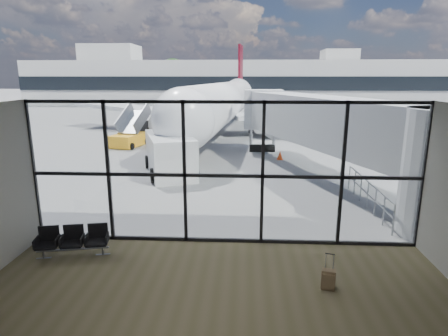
# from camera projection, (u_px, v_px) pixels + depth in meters

# --- Properties ---
(ground) EXTENTS (220.00, 220.00, 0.00)m
(ground) POSITION_uv_depth(u_px,v_px,m) (240.00, 116.00, 50.82)
(ground) COLOR slate
(ground) RESTS_ON ground
(lounge_shell) EXTENTS (12.02, 8.01, 4.51)m
(lounge_shell) POSITION_uv_depth(u_px,v_px,m) (208.00, 220.00, 6.74)
(lounge_shell) COLOR brown
(lounge_shell) RESTS_ON ground
(glass_curtain_wall) EXTENTS (12.10, 0.12, 4.50)m
(glass_curtain_wall) POSITION_uv_depth(u_px,v_px,m) (223.00, 174.00, 11.49)
(glass_curtain_wall) COLOR white
(glass_curtain_wall) RESTS_ON ground
(jet_bridge) EXTENTS (8.00, 16.50, 4.33)m
(jet_bridge) POSITION_uv_depth(u_px,v_px,m) (333.00, 128.00, 17.97)
(jet_bridge) COLOR #AFB1B4
(jet_bridge) RESTS_ON ground
(apron_railing) EXTENTS (0.06, 5.46, 1.11)m
(apron_railing) POSITION_uv_depth(u_px,v_px,m) (368.00, 191.00, 14.95)
(apron_railing) COLOR gray
(apron_railing) RESTS_ON ground
(far_terminal) EXTENTS (80.00, 12.20, 11.00)m
(far_terminal) POSITION_uv_depth(u_px,v_px,m) (239.00, 82.00, 71.16)
(far_terminal) COLOR #AEAFAA
(far_terminal) RESTS_ON ground
(tree_0) EXTENTS (4.95, 4.95, 7.12)m
(tree_0) POSITION_uv_depth(u_px,v_px,m) (40.00, 79.00, 83.13)
(tree_0) COLOR #382619
(tree_0) RESTS_ON ground
(tree_1) EXTENTS (5.61, 5.61, 8.07)m
(tree_1) POSITION_uv_depth(u_px,v_px,m) (66.00, 76.00, 82.67)
(tree_1) COLOR #382619
(tree_1) RESTS_ON ground
(tree_2) EXTENTS (6.27, 6.27, 9.03)m
(tree_2) POSITION_uv_depth(u_px,v_px,m) (92.00, 73.00, 82.20)
(tree_2) COLOR #382619
(tree_2) RESTS_ON ground
(tree_3) EXTENTS (4.95, 4.95, 7.12)m
(tree_3) POSITION_uv_depth(u_px,v_px,m) (119.00, 79.00, 82.18)
(tree_3) COLOR #382619
(tree_3) RESTS_ON ground
(tree_4) EXTENTS (5.61, 5.61, 8.07)m
(tree_4) POSITION_uv_depth(u_px,v_px,m) (146.00, 76.00, 81.72)
(tree_4) COLOR #382619
(tree_4) RESTS_ON ground
(tree_5) EXTENTS (6.27, 6.27, 9.03)m
(tree_5) POSITION_uv_depth(u_px,v_px,m) (173.00, 73.00, 81.25)
(tree_5) COLOR #382619
(tree_5) RESTS_ON ground
(seating_row) EXTENTS (2.04, 0.94, 0.91)m
(seating_row) POSITION_uv_depth(u_px,v_px,m) (73.00, 239.00, 11.02)
(seating_row) COLOR gray
(seating_row) RESTS_ON ground
(suitcase) EXTENTS (0.38, 0.31, 0.92)m
(suitcase) POSITION_uv_depth(u_px,v_px,m) (328.00, 279.00, 9.26)
(suitcase) COLOR brown
(suitcase) RESTS_ON ground
(airliner) EXTENTS (30.89, 35.87, 9.24)m
(airliner) POSITION_uv_depth(u_px,v_px,m) (224.00, 102.00, 35.56)
(airliner) COLOR white
(airliner) RESTS_ON ground
(service_van) EXTENTS (3.64, 5.36, 2.14)m
(service_van) POSITION_uv_depth(u_px,v_px,m) (170.00, 154.00, 20.10)
(service_van) COLOR silver
(service_van) RESTS_ON ground
(belt_loader) EXTENTS (2.06, 4.45, 1.98)m
(belt_loader) POSITION_uv_depth(u_px,v_px,m) (136.00, 127.00, 34.14)
(belt_loader) COLOR black
(belt_loader) RESTS_ON ground
(mobile_stairs) EXTENTS (2.57, 3.96, 2.57)m
(mobile_stairs) POSITION_uv_depth(u_px,v_px,m) (129.00, 138.00, 28.47)
(mobile_stairs) COLOR #F8A71D
(mobile_stairs) RESTS_ON ground
(traffic_cone_a) EXTENTS (0.40, 0.40, 0.58)m
(traffic_cone_a) POSITION_uv_depth(u_px,v_px,m) (181.00, 145.00, 27.46)
(traffic_cone_a) COLOR #F1330C
(traffic_cone_a) RESTS_ON ground
(traffic_cone_b) EXTENTS (0.39, 0.39, 0.56)m
(traffic_cone_b) POSITION_uv_depth(u_px,v_px,m) (280.00, 155.00, 23.92)
(traffic_cone_b) COLOR #EC3E0C
(traffic_cone_b) RESTS_ON ground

